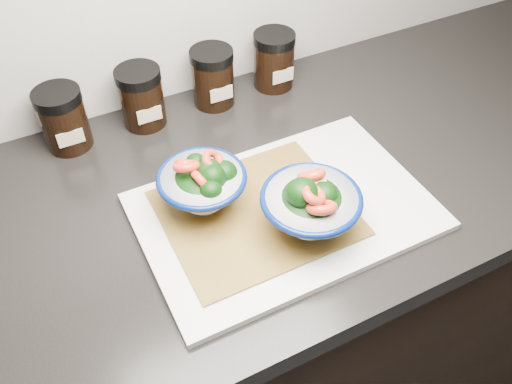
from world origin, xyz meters
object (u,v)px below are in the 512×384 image
spice_jar_d (274,60)px  spice_jar_b (141,97)px  bowl_right (310,206)px  cutting_board (285,211)px  spice_jar_a (63,119)px  spice_jar_c (213,77)px  bowl_left (204,184)px

spice_jar_d → spice_jar_b: bearing=180.0°
bowl_right → cutting_board: bearing=101.5°
spice_jar_a → bowl_right: bearing=-54.2°
bowl_right → spice_jar_a: size_ratio=1.32×
bowl_right → spice_jar_c: bearing=88.3°
spice_jar_b → spice_jar_c: size_ratio=1.00×
cutting_board → spice_jar_d: bearing=64.6°
spice_jar_a → spice_jar_d: bearing=0.0°
bowl_right → spice_jar_b: 0.40m
cutting_board → spice_jar_a: bearing=128.9°
bowl_right → spice_jar_d: bowl_right is taller
bowl_right → spice_jar_c: size_ratio=1.32×
spice_jar_a → spice_jar_b: size_ratio=1.00×
cutting_board → spice_jar_d: size_ratio=3.98×
bowl_left → spice_jar_a: bowl_left is taller
spice_jar_b → spice_jar_d: same height
bowl_left → spice_jar_d: (0.26, 0.26, -0.00)m
spice_jar_a → spice_jar_b: 0.14m
cutting_board → spice_jar_b: (-0.12, 0.32, 0.05)m
bowl_left → spice_jar_b: bowl_left is taller
cutting_board → spice_jar_c: spice_jar_c is taller
spice_jar_d → cutting_board: bearing=-115.4°
bowl_right → spice_jar_d: bearing=69.2°
cutting_board → spice_jar_b: bearing=110.3°
spice_jar_a → spice_jar_b: same height
spice_jar_c → spice_jar_d: 0.13m
bowl_left → bowl_right: (0.12, -0.11, 0.00)m
cutting_board → spice_jar_b: 0.35m
spice_jar_d → spice_jar_a: bearing=180.0°
spice_jar_c → bowl_left: bearing=-116.5°
bowl_left → spice_jar_d: size_ratio=1.22×
spice_jar_b → spice_jar_c: bearing=0.0°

